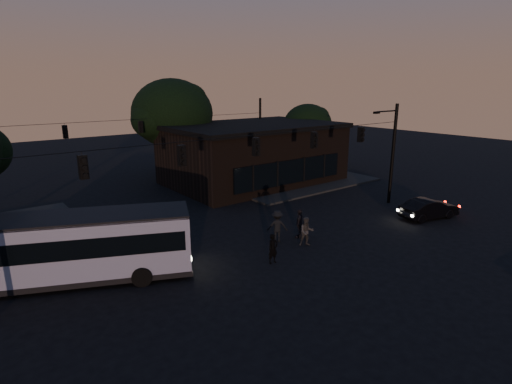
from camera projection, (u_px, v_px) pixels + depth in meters
ground at (305, 266)px, 20.09m from camera, size 120.00×120.00×0.00m
sidewalk_far_right at (291, 180)px, 37.86m from camera, size 14.00×10.00×0.15m
building at (253, 153)px, 36.90m from camera, size 15.40×10.41×5.40m
tree_behind at (172, 114)px, 37.62m from camera, size 7.60×7.60×9.43m
tree_right at (308, 125)px, 43.28m from camera, size 5.20×5.20×6.86m
signal_rig_near at (256, 167)px, 21.99m from camera, size 26.24×0.30×7.50m
signal_rig_far at (142, 140)px, 34.24m from camera, size 26.24×0.30×7.50m
bus at (64, 246)px, 18.04m from camera, size 11.30×7.03×3.16m
car at (429, 209)px, 27.08m from camera, size 4.40×2.45×1.37m
pedestrian_a at (273, 249)px, 20.20m from camera, size 0.58×0.39×1.57m
pedestrian_b at (307, 231)px, 22.42m from camera, size 1.02×0.95×1.68m
pedestrian_c at (300, 223)px, 23.63m from camera, size 1.11×0.93×1.78m
pedestrian_d at (277, 226)px, 23.01m from camera, size 1.39×1.26×1.88m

